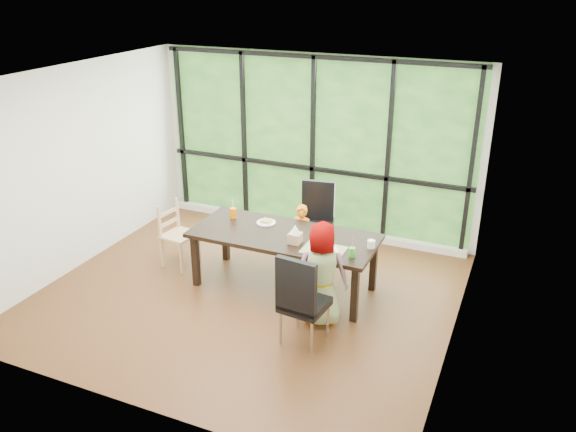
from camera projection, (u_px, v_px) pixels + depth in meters
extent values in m
plane|color=black|center=(248.00, 294.00, 7.37)|extent=(5.00, 5.00, 0.00)
plane|color=silver|center=(314.00, 145.00, 8.74)|extent=(5.00, 0.00, 5.00)
cube|color=#1E481C|center=(314.00, 145.00, 8.72)|extent=(4.80, 0.02, 2.65)
cube|color=silver|center=(310.00, 227.00, 9.16)|extent=(4.80, 0.12, 0.10)
cube|color=black|center=(284.00, 261.00, 7.39)|extent=(2.39, 1.15, 0.75)
cube|color=black|center=(315.00, 222.00, 8.11)|extent=(0.53, 0.53, 1.08)
cube|color=black|center=(305.00, 298.00, 6.24)|extent=(0.51, 0.51, 1.08)
cube|color=tan|center=(179.00, 235.00, 7.92)|extent=(0.46, 0.47, 0.90)
imported|color=orange|center=(302.00, 237.00, 7.86)|extent=(0.34, 0.24, 0.91)
imported|color=gray|center=(320.00, 273.00, 6.57)|extent=(0.70, 0.57, 1.24)
cube|color=tan|center=(324.00, 250.00, 6.83)|extent=(0.50, 0.36, 0.01)
cylinder|color=white|center=(266.00, 223.00, 7.55)|extent=(0.25, 0.25, 0.02)
cylinder|color=white|center=(328.00, 250.00, 6.81)|extent=(0.25, 0.25, 0.02)
cylinder|color=orange|center=(233.00, 213.00, 7.69)|extent=(0.09, 0.09, 0.14)
cylinder|color=green|center=(352.00, 252.00, 6.65)|extent=(0.07, 0.07, 0.11)
cylinder|color=white|center=(371.00, 244.00, 6.87)|extent=(0.09, 0.09, 0.09)
cube|color=tan|center=(295.00, 238.00, 6.98)|extent=(0.15, 0.15, 0.13)
cylinder|color=white|center=(233.00, 205.00, 7.65)|extent=(0.01, 0.04, 0.20)
cylinder|color=pink|center=(352.00, 245.00, 6.61)|extent=(0.01, 0.04, 0.20)
cone|color=white|center=(295.00, 229.00, 6.94)|extent=(0.12, 0.12, 0.11)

